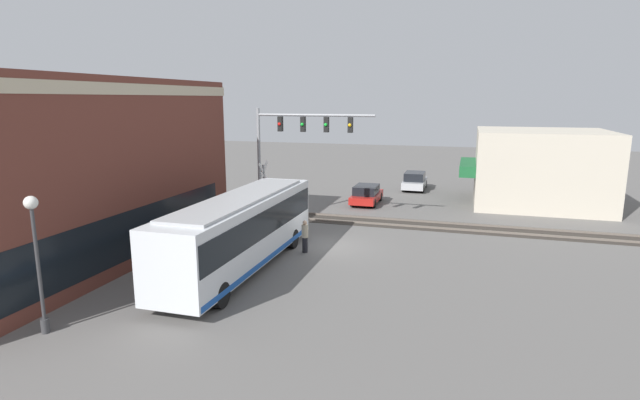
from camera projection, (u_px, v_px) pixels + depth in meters
name	position (u px, v px, depth m)	size (l,w,h in m)	color
ground_plane	(327.00, 246.00, 26.56)	(120.00, 120.00, 0.00)	#605E5B
brick_building	(59.00, 171.00, 23.64)	(17.93, 8.38, 8.68)	brown
shop_building	(539.00, 168.00, 36.68)	(8.68, 10.22, 5.48)	beige
city_bus	(241.00, 229.00, 22.66)	(12.03, 2.59, 3.41)	silver
traffic_signal_gantry	(294.00, 138.00, 30.21)	(0.42, 7.39, 7.16)	gray
crossing_signal	(264.00, 185.00, 31.87)	(1.41, 1.18, 3.81)	gray
streetlamp	(37.00, 253.00, 16.19)	(0.44, 0.44, 4.69)	#38383A
rail_track_near	(353.00, 220.00, 32.19)	(2.60, 60.00, 0.15)	#332D28
parked_car_red	(367.00, 195.00, 37.17)	(4.22, 1.82, 1.42)	#B21E19
parked_car_silver	(415.00, 182.00, 43.01)	(4.27, 1.82, 1.54)	#B7B7BC
pedestrian_near_bus	(305.00, 236.00, 25.34)	(0.34, 0.34, 1.67)	black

